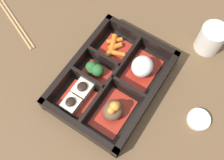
# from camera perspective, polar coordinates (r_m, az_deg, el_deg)

# --- Properties ---
(ground_plane) EXTENTS (3.00, 3.00, 0.00)m
(ground_plane) POSITION_cam_1_polar(r_m,az_deg,el_deg) (0.65, 0.00, -0.91)
(ground_plane) COLOR brown
(bento_base) EXTENTS (0.29, 0.21, 0.01)m
(bento_base) POSITION_cam_1_polar(r_m,az_deg,el_deg) (0.64, 0.00, -0.74)
(bento_base) COLOR black
(bento_base) RESTS_ON ground_plane
(bento_rim) EXTENTS (0.29, 0.21, 0.05)m
(bento_rim) POSITION_cam_1_polar(r_m,az_deg,el_deg) (0.62, -0.14, 0.05)
(bento_rim) COLOR black
(bento_rim) RESTS_ON ground_plane
(bowl_rice) EXTENTS (0.11, 0.07, 0.05)m
(bowl_rice) POSITION_cam_1_polar(r_m,az_deg,el_deg) (0.63, 6.56, 2.70)
(bowl_rice) COLOR maroon
(bowl_rice) RESTS_ON bento_base
(bowl_stew) EXTENTS (0.11, 0.07, 0.06)m
(bowl_stew) POSITION_cam_1_polar(r_m,az_deg,el_deg) (0.59, 0.29, -6.64)
(bowl_stew) COLOR maroon
(bowl_stew) RESTS_ON bento_base
(bowl_carrots) EXTENTS (0.07, 0.07, 0.02)m
(bowl_carrots) POSITION_cam_1_polar(r_m,az_deg,el_deg) (0.67, 0.48, 7.00)
(bowl_carrots) COLOR maroon
(bowl_carrots) RESTS_ON bento_base
(bowl_greens) EXTENTS (0.05, 0.07, 0.04)m
(bowl_greens) POSITION_cam_1_polar(r_m,az_deg,el_deg) (0.64, -3.81, 2.37)
(bowl_greens) COLOR maroon
(bowl_greens) RESTS_ON bento_base
(bowl_tofu) EXTENTS (0.09, 0.07, 0.03)m
(bowl_tofu) POSITION_cam_1_polar(r_m,az_deg,el_deg) (0.61, -7.55, -3.60)
(bowl_tofu) COLOR maroon
(bowl_tofu) RESTS_ON bento_base
(tea_cup) EXTENTS (0.07, 0.07, 0.07)m
(tea_cup) POSITION_cam_1_polar(r_m,az_deg,el_deg) (0.71, 20.73, 8.48)
(tea_cup) COLOR beige
(tea_cup) RESTS_ON ground_plane
(chopsticks) EXTENTS (0.10, 0.22, 0.01)m
(chopsticks) POSITION_cam_1_polar(r_m,az_deg,el_deg) (0.79, -20.81, 12.43)
(chopsticks) COLOR #A87F51
(chopsticks) RESTS_ON ground_plane
(sauce_dish) EXTENTS (0.05, 0.05, 0.01)m
(sauce_dish) POSITION_cam_1_polar(r_m,az_deg,el_deg) (0.64, 18.33, -8.15)
(sauce_dish) COLOR beige
(sauce_dish) RESTS_ON ground_plane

